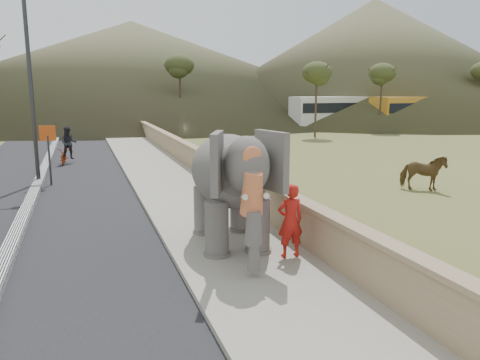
{
  "coord_description": "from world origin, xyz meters",
  "views": [
    {
      "loc": [
        -3.27,
        -5.65,
        3.79
      ],
      "look_at": [
        0.2,
        4.51,
        1.7
      ],
      "focal_mm": 35.0,
      "sensor_mm": 36.0,
      "label": 1
    }
  ],
  "objects_px": {
    "elephant_and_man": "(230,187)",
    "motorcyclist": "(66,149)",
    "lamppost": "(37,61)",
    "cow": "(423,173)"
  },
  "relations": [
    {
      "from": "lamppost",
      "to": "motorcyclist",
      "type": "relative_size",
      "value": 4.14
    },
    {
      "from": "elephant_and_man",
      "to": "motorcyclist",
      "type": "bearing_deg",
      "value": 104.95
    },
    {
      "from": "lamppost",
      "to": "motorcyclist",
      "type": "height_order",
      "value": "lamppost"
    },
    {
      "from": "lamppost",
      "to": "cow",
      "type": "relative_size",
      "value": 4.91
    },
    {
      "from": "lamppost",
      "to": "cow",
      "type": "height_order",
      "value": "lamppost"
    },
    {
      "from": "elephant_and_man",
      "to": "motorcyclist",
      "type": "distance_m",
      "value": 15.62
    },
    {
      "from": "lamppost",
      "to": "elephant_and_man",
      "type": "bearing_deg",
      "value": -64.67
    },
    {
      "from": "elephant_and_man",
      "to": "lamppost",
      "type": "bearing_deg",
      "value": 115.33
    },
    {
      "from": "lamppost",
      "to": "motorcyclist",
      "type": "xyz_separation_m",
      "value": [
        0.68,
        5.13,
        -4.1
      ]
    },
    {
      "from": "elephant_and_man",
      "to": "motorcyclist",
      "type": "relative_size",
      "value": 2.04
    }
  ]
}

